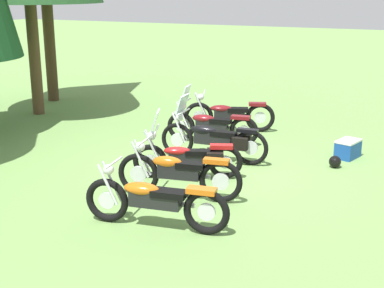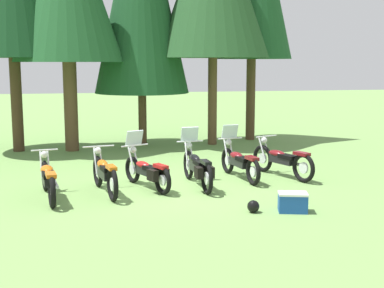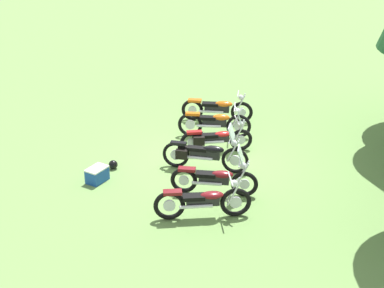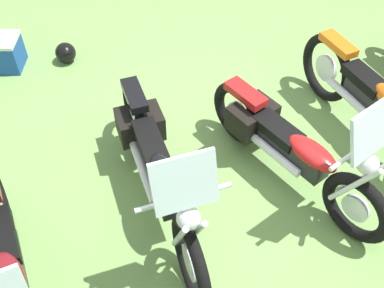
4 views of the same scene
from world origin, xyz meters
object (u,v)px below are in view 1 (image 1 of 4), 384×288
motorcycle_1 (178,173)px  picnic_cooler (348,149)px  motorcycle_4 (211,124)px  dropped_helmet (335,162)px  motorcycle_5 (229,114)px  motorcycle_0 (154,200)px  motorcycle_3 (214,139)px  motorcycle_2 (189,157)px

motorcycle_1 → picnic_cooler: 4.34m
motorcycle_1 → picnic_cooler: bearing=-132.5°
motorcycle_4 → dropped_helmet: motorcycle_4 is taller
motorcycle_5 → dropped_helmet: motorcycle_5 is taller
motorcycle_1 → motorcycle_4: (3.50, 0.87, -0.02)m
motorcycle_0 → motorcycle_4: bearing=-85.5°
motorcycle_0 → motorcycle_1: motorcycle_1 is taller
motorcycle_5 → picnic_cooler: motorcycle_5 is taller
picnic_cooler → dropped_helmet: picnic_cooler is taller
motorcycle_3 → picnic_cooler: size_ratio=3.62×
motorcycle_3 → picnic_cooler: (1.43, -2.55, -0.29)m
motorcycle_1 → dropped_helmet: (2.88, -2.18, -0.35)m
motorcycle_1 → motorcycle_3: (2.25, 0.25, 0.02)m
motorcycle_1 → dropped_helmet: 3.63m
motorcycle_1 → motorcycle_5: motorcycle_1 is taller
motorcycle_0 → picnic_cooler: bearing=-121.5°
motorcycle_5 → dropped_helmet: 3.56m
motorcycle_4 → motorcycle_3: bearing=107.9°
motorcycle_3 → motorcycle_4: size_ratio=1.08×
motorcycle_1 → motorcycle_4: motorcycle_4 is taller
motorcycle_0 → motorcycle_4: motorcycle_4 is taller
motorcycle_4 → motorcycle_5: size_ratio=1.01×
motorcycle_5 → picnic_cooler: 3.33m
motorcycle_5 → motorcycle_2: bearing=78.1°
dropped_helmet → motorcycle_3: bearing=104.5°
motorcycle_2 → dropped_helmet: 3.09m
motorcycle_3 → motorcycle_5: size_ratio=1.09×
motorcycle_4 → picnic_cooler: size_ratio=3.34×
motorcycle_5 → motorcycle_0: bearing=79.2°
motorcycle_0 → motorcycle_2: size_ratio=1.16×
motorcycle_1 → motorcycle_4: 3.60m
motorcycle_0 → picnic_cooler: 5.35m
motorcycle_0 → motorcycle_5: motorcycle_5 is taller
motorcycle_0 → motorcycle_2: bearing=-86.3°
motorcycle_0 → picnic_cooler: (4.92, -2.08, -0.26)m
motorcycle_1 → motorcycle_3: bearing=-94.0°
motorcycle_3 → motorcycle_5: bearing=-79.2°
motorcycle_2 → motorcycle_5: bearing=-103.2°
motorcycle_5 → picnic_cooler: size_ratio=3.31×
dropped_helmet → motorcycle_1: bearing=142.8°
motorcycle_3 → motorcycle_4: 1.40m
motorcycle_0 → motorcycle_1: 1.27m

